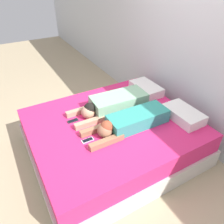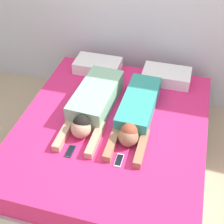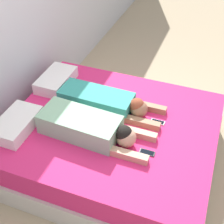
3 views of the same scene
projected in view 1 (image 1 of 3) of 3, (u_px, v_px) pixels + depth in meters
The scene contains 9 objects.
ground_plane at pixel (112, 150), 3.12m from camera, with size 12.00×12.00×0.00m, color tan.
wall_back at pixel (192, 47), 2.87m from camera, with size 12.00×0.06×2.60m.
bed at pixel (112, 137), 2.98m from camera, with size 1.85×2.11×0.52m.
pillow_head_left at pixel (146, 89), 3.42m from camera, with size 0.53×0.31×0.13m.
pillow_head_right at pixel (183, 114), 2.84m from camera, with size 0.53×0.31×0.13m.
person_left at pixel (113, 104), 2.99m from camera, with size 0.39×1.11×0.21m.
person_right at pixel (130, 122), 2.68m from camera, with size 0.33×1.12×0.21m.
cell_phone_left at pixel (73, 121), 2.83m from camera, with size 0.06×0.14×0.01m.
cell_phone_right at pixel (88, 140), 2.52m from camera, with size 0.06×0.14×0.01m.
Camera 1 is at (1.96, -1.11, 2.23)m, focal length 35.00 mm.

